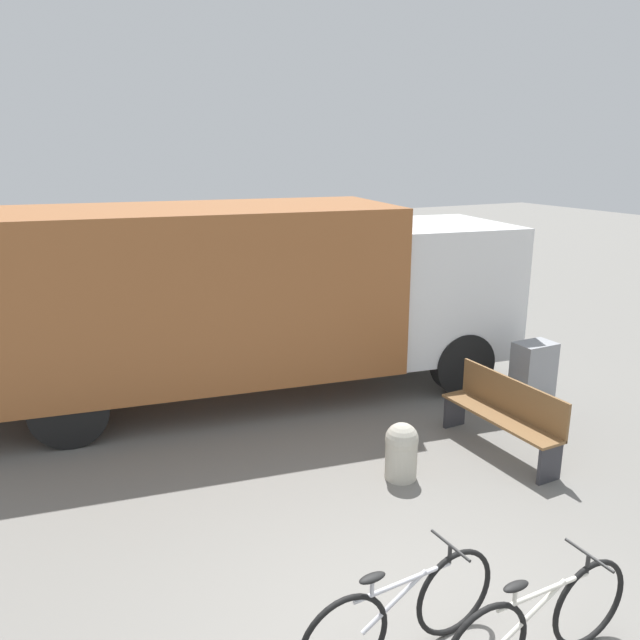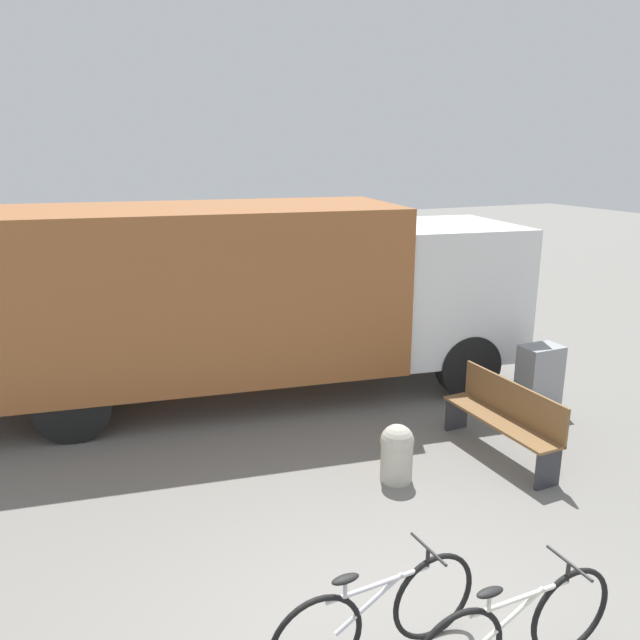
# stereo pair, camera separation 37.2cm
# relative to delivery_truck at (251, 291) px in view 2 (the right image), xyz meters

# --- Properties ---
(delivery_truck) EXTENTS (8.51, 3.50, 2.95)m
(delivery_truck) POSITION_rel_delivery_truck_xyz_m (0.00, 0.00, 0.00)
(delivery_truck) COLOR #99592D
(delivery_truck) RESTS_ON ground
(park_bench) EXTENTS (0.43, 1.81, 0.96)m
(park_bench) POSITION_rel_delivery_truck_xyz_m (2.24, -3.25, -1.13)
(park_bench) COLOR brown
(park_bench) RESTS_ON ground
(bicycle_middle) EXTENTS (1.78, 0.44, 0.85)m
(bicycle_middle) POSITION_rel_delivery_truck_xyz_m (-0.83, -5.50, -1.26)
(bicycle_middle) COLOR black
(bicycle_middle) RESTS_ON ground
(bicycle_far) EXTENTS (1.78, 0.44, 0.85)m
(bicycle_far) POSITION_rel_delivery_truck_xyz_m (0.03, -6.04, -1.26)
(bicycle_far) COLOR black
(bicycle_far) RESTS_ON ground
(bollard_near_bench) EXTENTS (0.39, 0.39, 0.69)m
(bollard_near_bench) POSITION_rel_delivery_truck_xyz_m (0.68, -3.25, -1.29)
(bollard_near_bench) COLOR #B2AD9E
(bollard_near_bench) RESTS_ON ground
(utility_box) EXTENTS (0.59, 0.40, 0.98)m
(utility_box) POSITION_rel_delivery_truck_xyz_m (3.66, -2.31, -1.16)
(utility_box) COLOR gray
(utility_box) RESTS_ON ground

